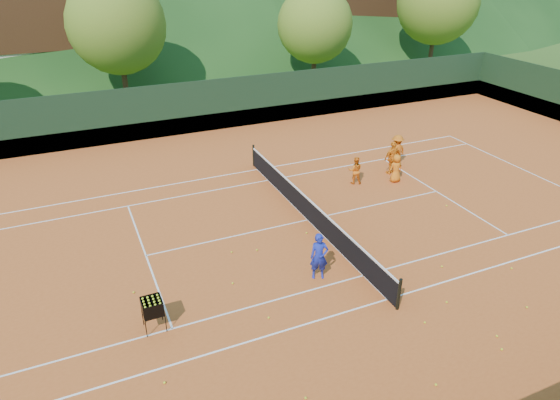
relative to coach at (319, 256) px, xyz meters
name	(u,v)px	position (x,y,z in m)	size (l,w,h in m)	color
ground	(308,220)	(1.42, 3.58, -0.83)	(400.00, 400.00, 0.00)	#2F4E18
clay_court	(308,220)	(1.42, 3.58, -0.82)	(40.00, 24.00, 0.02)	#B64F1D
coach	(319,256)	(0.00, 0.00, 0.00)	(0.59, 0.39, 1.62)	#1926A6
student_a	(355,170)	(4.92, 5.81, -0.16)	(0.63, 0.49, 1.29)	orange
student_b	(393,158)	(7.11, 6.05, 0.00)	(0.95, 0.40, 1.62)	orange
student_c	(396,168)	(6.73, 5.21, -0.14)	(0.65, 0.42, 1.33)	orange
student_d	(397,151)	(7.88, 6.77, -0.02)	(1.03, 0.59, 1.59)	#CE6012
tennis_ball_0	(233,283)	(-2.72, 0.77, -0.78)	(0.07, 0.07, 0.07)	#CDDC24
tennis_ball_1	(307,233)	(0.89, 2.64, -0.78)	(0.07, 0.07, 0.07)	#CDDC24
tennis_ball_2	(436,385)	(0.55, -5.23, -0.78)	(0.07, 0.07, 0.07)	#CDDC24
tennis_ball_3	(527,307)	(5.03, -3.95, -0.78)	(0.07, 0.07, 0.07)	#CDDC24
tennis_ball_4	(134,292)	(-5.73, 1.58, -0.78)	(0.07, 0.07, 0.07)	#CDDC24
tennis_ball_5	(512,268)	(6.19, -2.24, -0.78)	(0.07, 0.07, 0.07)	#CDDC24
tennis_ball_6	(306,398)	(-2.60, -4.29, -0.78)	(0.07, 0.07, 0.07)	#CDDC24
tennis_ball_8	(502,349)	(2.98, -4.97, -0.78)	(0.07, 0.07, 0.07)	#CDDC24
tennis_ball_9	(447,302)	(2.97, -2.78, -0.78)	(0.07, 0.07, 0.07)	#CDDC24
tennis_ball_10	(442,266)	(4.11, -1.21, -0.78)	(0.07, 0.07, 0.07)	#CDDC24
tennis_ball_11	(425,323)	(1.77, -3.27, -0.78)	(0.07, 0.07, 0.07)	#CDDC24
tennis_ball_12	(269,318)	(-2.29, -1.24, -0.78)	(0.07, 0.07, 0.07)	#CDDC24
tennis_ball_13	(447,206)	(7.27, 2.27, -0.78)	(0.07, 0.07, 0.07)	#CDDC24
tennis_ball_14	(257,250)	(-1.27, 2.30, -0.78)	(0.07, 0.07, 0.07)	#CDDC24
tennis_ball_15	(497,336)	(3.25, -4.53, -0.78)	(0.07, 0.07, 0.07)	#CDDC24
tennis_ball_17	(232,252)	(-2.15, 2.53, -0.78)	(0.07, 0.07, 0.07)	#CDDC24
tennis_ball_18	(164,383)	(-5.62, -2.44, -0.78)	(0.07, 0.07, 0.07)	#CDDC24
court_lines	(308,220)	(1.42, 3.58, -0.81)	(23.83, 11.03, 0.00)	white
tennis_net	(308,209)	(1.42, 3.58, -0.31)	(0.10, 12.07, 1.10)	black
perimeter_fence	(309,192)	(1.42, 3.58, 0.44)	(40.40, 24.24, 3.00)	black
ball_hopper	(152,307)	(-5.42, -0.30, -0.06)	(0.57, 0.57, 1.00)	black
chalet_left	(17,6)	(-8.58, 33.58, 4.82)	(13.80, 9.93, 12.92)	beige
chalet_mid	(205,2)	(7.42, 37.58, 4.16)	(12.65, 8.82, 11.45)	beige
tree_b	(117,25)	(-2.58, 23.58, 4.37)	(6.40, 6.40, 8.40)	#41281A
tree_c	(315,25)	(11.42, 22.58, 3.71)	(5.60, 5.60, 7.35)	#41271A
tree_d	(438,3)	(23.42, 23.58, 4.69)	(6.80, 6.80, 8.93)	#3C2618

